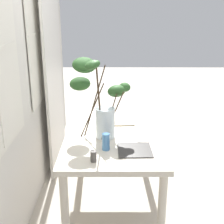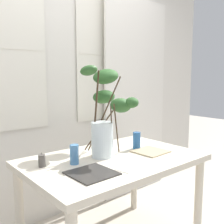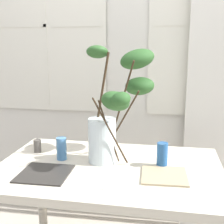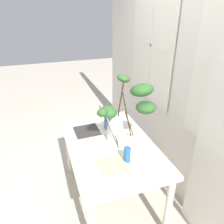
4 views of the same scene
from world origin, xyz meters
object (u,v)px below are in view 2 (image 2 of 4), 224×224
Objects in this scene: plate_square_left at (92,173)px; pillar_candle at (42,161)px; drinking_glass_blue_left at (74,154)px; drinking_glass_blue_right at (137,141)px; dining_table at (113,169)px; vase_with_branches at (106,109)px; plate_square_right at (150,151)px.

pillar_candle is (-0.19, 0.33, 0.04)m from plate_square_left.
drinking_glass_blue_left is 0.62m from drinking_glass_blue_right.
vase_with_branches reaches higher than dining_table.
vase_with_branches is 7.34× the size of pillar_candle.
dining_table is 13.50× the size of pillar_candle.
pillar_candle reaches higher than plate_square_right.
dining_table is 0.38m from plate_square_left.
drinking_glass_blue_right reaches higher than pillar_candle.
drinking_glass_blue_left reaches higher than plate_square_right.
drinking_glass_blue_left is (-0.35, -0.08, -0.29)m from vase_with_branches.
dining_table is at bearing -104.76° from vase_with_branches.
drinking_glass_blue_right is 0.59× the size of plate_square_right.
vase_with_branches is 5.15× the size of drinking_glass_blue_left.
dining_table is at bearing -10.94° from drinking_glass_blue_left.
plate_square_right is (0.33, -0.08, 0.10)m from dining_table.
dining_table is 0.35m from plate_square_right.
vase_with_branches is 2.63× the size of plate_square_left.
pillar_candle is at bearing 164.33° from plate_square_right.
drinking_glass_blue_right is at bearing -16.77° from vase_with_branches.
vase_with_branches is at bearing 163.23° from drinking_glass_blue_right.
vase_with_branches is at bearing -1.10° from pillar_candle.
drinking_glass_blue_right reaches higher than plate_square_right.
drinking_glass_blue_right is 0.68m from plate_square_left.
drinking_glass_blue_left is 0.97× the size of drinking_glass_blue_right.
vase_with_branches is at bearing 142.21° from plate_square_right.
dining_table is at bearing -169.44° from drinking_glass_blue_right.
drinking_glass_blue_left is at bearing -166.96° from vase_with_branches.
pillar_candle reaches higher than dining_table.
pillar_candle reaches higher than plate_square_left.
plate_square_left is at bearing -60.39° from pillar_candle.
dining_table is 9.46× the size of drinking_glass_blue_left.
drinking_glass_blue_right is at bearing 20.04° from plate_square_left.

